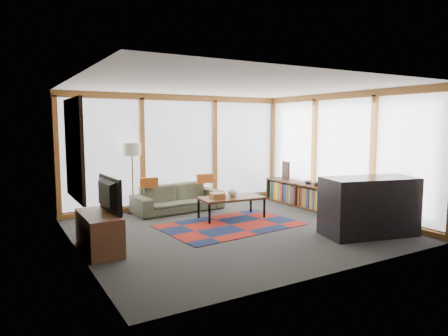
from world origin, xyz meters
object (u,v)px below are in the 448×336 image
floor_lamp (133,178)px  bookshelf (301,195)px  coffee_table (231,207)px  television (104,195)px  sofa (178,198)px  bar_counter (369,206)px  tv_console (99,232)px

floor_lamp → bookshelf: 3.89m
coffee_table → floor_lamp: bearing=138.8°
floor_lamp → television: floor_lamp is taller
floor_lamp → coffee_table: 2.23m
floor_lamp → coffee_table: size_ratio=1.17×
sofa → television: bearing=-141.1°
coffee_table → bar_counter: size_ratio=0.82×
tv_console → television: television is taller
sofa → floor_lamp: (-0.94, 0.28, 0.48)m
bookshelf → tv_console: (-4.89, -0.99, 0.01)m
floor_lamp → bookshelf: floor_lamp is taller
sofa → tv_console: same height
bar_counter → floor_lamp: bearing=143.5°
bar_counter → tv_console: bearing=175.5°
bar_counter → coffee_table: bearing=136.0°
floor_lamp → tv_console: (-1.24, -2.26, -0.48)m
coffee_table → tv_console: (-2.87, -0.84, 0.07)m
television → tv_console: bearing=103.9°
sofa → television: television is taller
floor_lamp → bar_counter: floor_lamp is taller
bookshelf → television: size_ratio=2.33×
bookshelf → television: (-4.79, -0.96, 0.58)m
floor_lamp → television: 2.51m
tv_console → bar_counter: bar_counter is taller
bookshelf → bar_counter: 2.52m
floor_lamp → bookshelf: size_ratio=0.69×
coffee_table → television: television is taller
floor_lamp → bar_counter: bearing=-50.5°
sofa → bar_counter: 4.03m
floor_lamp → bookshelf: bearing=-19.2°
bookshelf → coffee_table: bearing=-175.6°
bookshelf → bar_counter: bearing=-103.8°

